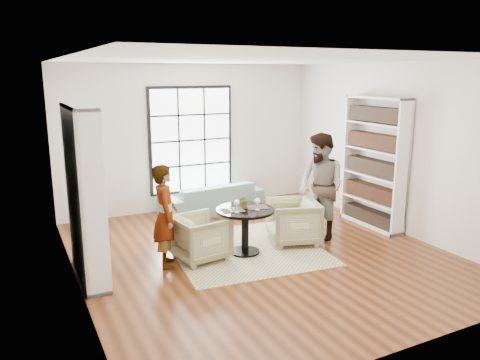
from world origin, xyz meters
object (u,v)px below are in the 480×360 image
flower_centerpiece (245,202)px  sofa (212,198)px  person_right (321,187)px  wine_glass_right (258,202)px  pedestal_table (245,221)px  armchair_left (201,237)px  armchair_right (293,222)px  wine_glass_left (237,203)px  person_left (165,216)px

flower_centerpiece → sofa: bearing=79.9°
person_right → wine_glass_right: 1.37m
pedestal_table → wine_glass_right: bearing=-42.9°
armchair_left → flower_centerpiece: bearing=-102.4°
armchair_right → pedestal_table: bearing=-67.7°
flower_centerpiece → pedestal_table: bearing=-112.3°
pedestal_table → wine_glass_left: bearing=-153.3°
armchair_left → wine_glass_left: 0.77m
pedestal_table → flower_centerpiece: bearing=67.7°
pedestal_table → flower_centerpiece: flower_centerpiece is taller
pedestal_table → sofa: bearing=79.6°
wine_glass_right → sofa: bearing=83.5°
wine_glass_left → wine_glass_right: wine_glass_left is taller
sofa → armchair_right: bearing=97.4°
person_left → wine_glass_left: bearing=-86.7°
armchair_left → flower_centerpiece: 0.88m
sofa → wine_glass_left: wine_glass_left is taller
flower_centerpiece → armchair_left: bearing=176.2°
pedestal_table → wine_glass_left: (-0.20, -0.10, 0.34)m
pedestal_table → sofa: 2.38m
sofa → wine_glass_left: (-0.62, -2.43, 0.57)m
armchair_right → wine_glass_right: wine_glass_right is taller
wine_glass_left → flower_centerpiece: bearing=34.2°
wine_glass_left → armchair_right: bearing=8.3°
sofa → armchair_left: (-1.14, -2.23, 0.04)m
armchair_right → wine_glass_left: wine_glass_left is taller
person_left → flower_centerpiece: bearing=-78.4°
wine_glass_left → flower_centerpiece: 0.26m
sofa → armchair_left: size_ratio=2.73×
armchair_right → person_right: bearing=108.1°
armchair_right → wine_glass_right: 0.96m
person_left → wine_glass_right: size_ratio=8.20×
person_left → sofa: bearing=-23.4°
wine_glass_right → flower_centerpiece: bearing=124.4°
wine_glass_right → wine_glass_left: bearing=173.9°
person_left → wine_glass_right: 1.43m
armchair_left → wine_glass_right: (0.86, -0.23, 0.52)m
sofa → armchair_left: 2.51m
pedestal_table → armchair_left: 0.74m
pedestal_table → person_left: person_left is taller
sofa → flower_centerpiece: flower_centerpiece is taller
armchair_left → armchair_right: size_ratio=0.94×
armchair_right → person_left: (-2.21, 0.03, 0.40)m
pedestal_table → person_left: (-1.26, 0.10, 0.23)m
person_right → flower_centerpiece: (-1.48, -0.02, -0.08)m
pedestal_table → armchair_right: armchair_right is taller
pedestal_table → flower_centerpiece: 0.31m
armchair_right → flower_centerpiece: flower_centerpiece is taller
sofa → wine_glass_left: bearing=70.1°
armchair_left → armchair_right: armchair_right is taller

